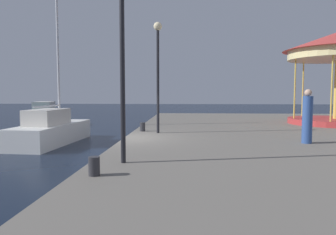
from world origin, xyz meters
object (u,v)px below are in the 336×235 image
at_px(motorboat_teal, 44,117).
at_px(person_by_the_water, 307,118).
at_px(lamp_post_near_edge, 122,35).
at_px(bollard_south, 143,127).
at_px(lamp_post_mid_promenade, 158,59).
at_px(bollard_center, 94,166).
at_px(sailboat_white, 51,130).

height_order(motorboat_teal, person_by_the_water, person_by_the_water).
bearing_deg(lamp_post_near_edge, bollard_south, 93.76).
bearing_deg(motorboat_teal, person_by_the_water, -39.81).
relative_size(motorboat_teal, lamp_post_near_edge, 1.02).
height_order(lamp_post_mid_promenade, bollard_center, lamp_post_mid_promenade).
bearing_deg(bollard_center, lamp_post_near_edge, 73.66).
relative_size(lamp_post_mid_promenade, person_by_the_water, 2.54).
height_order(lamp_post_near_edge, bollard_south, lamp_post_near_edge).
xyz_separation_m(motorboat_teal, bollard_center, (8.96, -17.20, 0.28)).
height_order(lamp_post_mid_promenade, person_by_the_water, lamp_post_mid_promenade).
bearing_deg(bollard_south, person_by_the_water, -26.62).
relative_size(lamp_post_near_edge, bollard_south, 11.50).
xyz_separation_m(sailboat_white, bollard_south, (4.73, -1.11, 0.31)).
height_order(motorboat_teal, bollard_center, motorboat_teal).
relative_size(sailboat_white, bollard_center, 19.75).
height_order(sailboat_white, lamp_post_near_edge, sailboat_white).
bearing_deg(lamp_post_mid_promenade, person_by_the_water, -25.16).
bearing_deg(bollard_south, lamp_post_near_edge, -86.24).
bearing_deg(person_by_the_water, motorboat_teal, 140.19).
distance_m(sailboat_white, lamp_post_near_edge, 9.74).
distance_m(sailboat_white, bollard_center, 10.08).
height_order(lamp_post_near_edge, person_by_the_water, lamp_post_near_edge).
bearing_deg(lamp_post_near_edge, sailboat_white, 124.15).
bearing_deg(person_by_the_water, sailboat_white, 158.95).
xyz_separation_m(sailboat_white, bollard_center, (4.79, -8.86, 0.31)).
relative_size(motorboat_teal, person_by_the_water, 2.53).
xyz_separation_m(lamp_post_mid_promenade, person_by_the_water, (5.38, -2.53, -2.32)).
height_order(sailboat_white, lamp_post_mid_promenade, sailboat_white).
bearing_deg(bollard_center, motorboat_teal, 117.50).
bearing_deg(lamp_post_mid_promenade, bollard_south, 144.01).
xyz_separation_m(motorboat_teal, lamp_post_mid_promenade, (9.65, -10.00, 3.27)).
relative_size(sailboat_white, lamp_post_near_edge, 1.72).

